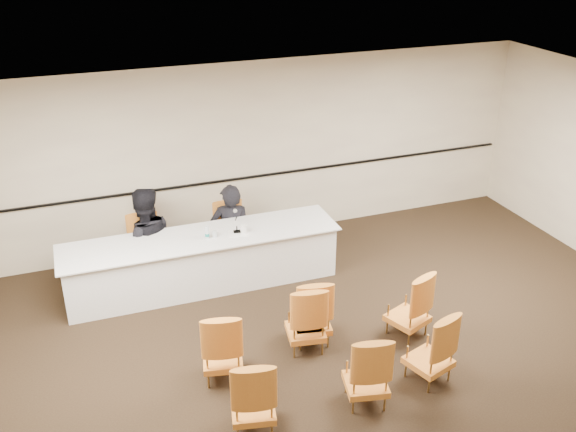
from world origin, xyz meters
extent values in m
plane|color=black|center=(0.00, 0.00, 0.00)|extent=(10.00, 10.00, 0.00)
plane|color=silver|center=(0.00, 0.00, 3.00)|extent=(10.00, 10.00, 0.00)
cube|color=beige|center=(0.00, 4.00, 1.50)|extent=(10.00, 0.04, 3.00)
cube|color=black|center=(0.00, 3.96, 1.10)|extent=(9.80, 0.04, 0.03)
imported|color=black|center=(-0.40, 3.28, 0.43)|extent=(0.73, 0.58, 1.76)
imported|color=black|center=(-1.74, 3.30, 0.48)|extent=(0.94, 0.74, 1.90)
cube|color=white|center=(-0.47, 2.60, 0.81)|extent=(0.34, 0.28, 0.00)
cylinder|color=silver|center=(-0.83, 2.61, 0.86)|extent=(0.08, 0.08, 0.10)
cylinder|color=white|center=(-0.40, 2.58, 0.88)|extent=(0.11, 0.11, 0.14)
camera|label=1|loc=(-2.72, -5.45, 5.06)|focal=40.00mm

